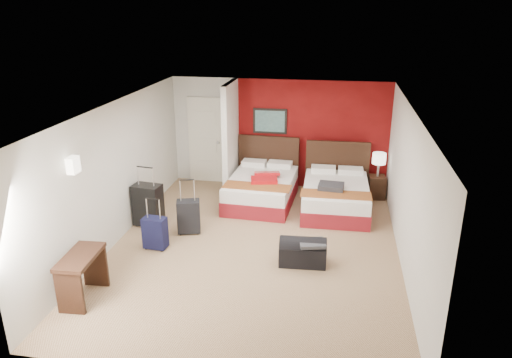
% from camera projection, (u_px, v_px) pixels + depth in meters
% --- Properties ---
extents(ground, '(6.50, 6.50, 0.00)m').
position_uv_depth(ground, '(255.00, 247.00, 8.54)').
color(ground, tan).
rests_on(ground, ground).
extents(room_walls, '(5.02, 6.52, 2.50)m').
position_uv_depth(room_walls, '(198.00, 153.00, 9.65)').
color(room_walls, silver).
rests_on(room_walls, ground).
extents(red_accent_panel, '(3.50, 0.04, 2.50)m').
position_uv_depth(red_accent_panel, '(311.00, 135.00, 10.98)').
color(red_accent_panel, maroon).
rests_on(red_accent_panel, ground).
extents(partition_wall, '(0.12, 1.20, 2.50)m').
position_uv_depth(partition_wall, '(231.00, 139.00, 10.69)').
color(partition_wall, silver).
rests_on(partition_wall, ground).
extents(entry_door, '(0.82, 0.06, 2.05)m').
position_uv_depth(entry_door, '(205.00, 140.00, 11.43)').
color(entry_door, silver).
rests_on(entry_door, ground).
extents(bed_left, '(1.44, 1.99, 0.58)m').
position_uv_depth(bed_left, '(262.00, 190.00, 10.37)').
color(bed_left, white).
rests_on(bed_left, ground).
extents(bed_right, '(1.38, 1.94, 0.58)m').
position_uv_depth(bed_right, '(335.00, 198.00, 9.98)').
color(bed_right, white).
rests_on(bed_right, ground).
extents(red_suitcase_open, '(0.68, 0.84, 0.09)m').
position_uv_depth(red_suitcase_open, '(266.00, 177.00, 10.15)').
color(red_suitcase_open, red).
rests_on(red_suitcase_open, bed_left).
extents(jacket_bundle, '(0.53, 0.44, 0.12)m').
position_uv_depth(jacket_bundle, '(331.00, 187.00, 9.59)').
color(jacket_bundle, '#313136').
rests_on(jacket_bundle, bed_right).
extents(nightstand, '(0.40, 0.40, 0.51)m').
position_uv_depth(nightstand, '(377.00, 187.00, 10.65)').
color(nightstand, black).
rests_on(nightstand, ground).
extents(table_lamp, '(0.36, 0.36, 0.53)m').
position_uv_depth(table_lamp, '(379.00, 165.00, 10.47)').
color(table_lamp, beige).
rests_on(table_lamp, nightstand).
extents(suitcase_black, '(0.58, 0.40, 0.81)m').
position_uv_depth(suitcase_black, '(148.00, 206.00, 9.26)').
color(suitcase_black, black).
rests_on(suitcase_black, ground).
extents(suitcase_charcoal, '(0.48, 0.36, 0.62)m').
position_uv_depth(suitcase_charcoal, '(189.00, 218.00, 8.98)').
color(suitcase_charcoal, black).
rests_on(suitcase_charcoal, ground).
extents(suitcase_navy, '(0.42, 0.28, 0.56)m').
position_uv_depth(suitcase_navy, '(155.00, 234.00, 8.41)').
color(suitcase_navy, black).
rests_on(suitcase_navy, ground).
extents(duffel_bag, '(0.79, 0.45, 0.39)m').
position_uv_depth(duffel_bag, '(303.00, 253.00, 7.94)').
color(duffel_bag, black).
rests_on(duffel_bag, ground).
extents(jacket_draped, '(0.48, 0.43, 0.06)m').
position_uv_depth(jacket_draped, '(312.00, 243.00, 7.79)').
color(jacket_draped, '#3B3C41').
rests_on(jacket_draped, duffel_bag).
extents(desk, '(0.48, 0.89, 0.72)m').
position_uv_depth(desk, '(83.00, 277.00, 6.93)').
color(desk, black).
rests_on(desk, ground).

